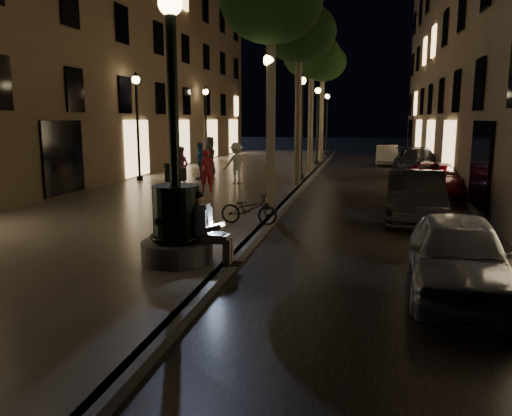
% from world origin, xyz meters
% --- Properties ---
extents(ground, '(120.00, 120.00, 0.00)m').
position_xyz_m(ground, '(0.00, 15.00, 0.00)').
color(ground, black).
rests_on(ground, ground).
extents(cobble_lane, '(6.00, 45.00, 0.02)m').
position_xyz_m(cobble_lane, '(3.00, 15.00, 0.01)').
color(cobble_lane, black).
rests_on(cobble_lane, ground).
extents(promenade, '(8.00, 45.00, 0.20)m').
position_xyz_m(promenade, '(-4.00, 15.00, 0.10)').
color(promenade, '#635D57').
rests_on(promenade, ground).
extents(curb_strip, '(0.25, 45.00, 0.20)m').
position_xyz_m(curb_strip, '(0.00, 15.00, 0.10)').
color(curb_strip, '#59595B').
rests_on(curb_strip, ground).
extents(building_left, '(8.00, 36.00, 15.00)m').
position_xyz_m(building_left, '(-12.00, 18.00, 7.50)').
color(building_left, brown).
rests_on(building_left, ground).
extents(fountain_lamppost, '(1.40, 1.40, 5.21)m').
position_xyz_m(fountain_lamppost, '(-1.00, 2.00, 1.21)').
color(fountain_lamppost, '#59595B').
rests_on(fountain_lamppost, promenade).
extents(seated_man_laptop, '(1.03, 0.35, 1.40)m').
position_xyz_m(seated_man_laptop, '(-0.39, 2.00, 0.93)').
color(seated_man_laptop, tan).
rests_on(seated_man_laptop, promenade).
extents(tree_near, '(3.00, 3.00, 7.30)m').
position_xyz_m(tree_near, '(-0.25, 8.00, 6.24)').
color(tree_near, '#6B604C').
rests_on(tree_near, promenade).
extents(tree_second, '(3.00, 3.00, 7.40)m').
position_xyz_m(tree_second, '(-0.20, 14.00, 6.33)').
color(tree_second, '#6B604C').
rests_on(tree_second, promenade).
extents(tree_third, '(3.00, 3.00, 7.20)m').
position_xyz_m(tree_third, '(-0.30, 20.00, 6.14)').
color(tree_third, '#6B604C').
rests_on(tree_third, promenade).
extents(tree_far, '(3.00, 3.00, 7.50)m').
position_xyz_m(tree_far, '(-0.22, 26.00, 6.43)').
color(tree_far, '#6B604C').
rests_on(tree_far, promenade).
extents(lamp_curb_a, '(0.36, 0.36, 4.81)m').
position_xyz_m(lamp_curb_a, '(-0.30, 8.00, 3.24)').
color(lamp_curb_a, black).
rests_on(lamp_curb_a, promenade).
extents(lamp_curb_b, '(0.36, 0.36, 4.81)m').
position_xyz_m(lamp_curb_b, '(-0.30, 16.00, 3.24)').
color(lamp_curb_b, black).
rests_on(lamp_curb_b, promenade).
extents(lamp_curb_c, '(0.36, 0.36, 4.81)m').
position_xyz_m(lamp_curb_c, '(-0.30, 24.00, 3.24)').
color(lamp_curb_c, black).
rests_on(lamp_curb_c, promenade).
extents(lamp_curb_d, '(0.36, 0.36, 4.81)m').
position_xyz_m(lamp_curb_d, '(-0.30, 32.00, 3.24)').
color(lamp_curb_d, black).
rests_on(lamp_curb_d, promenade).
extents(lamp_left_b, '(0.36, 0.36, 4.81)m').
position_xyz_m(lamp_left_b, '(-7.40, 14.00, 3.24)').
color(lamp_left_b, black).
rests_on(lamp_left_b, promenade).
extents(lamp_left_c, '(0.36, 0.36, 4.81)m').
position_xyz_m(lamp_left_c, '(-7.40, 24.00, 3.24)').
color(lamp_left_c, black).
rests_on(lamp_left_c, promenade).
extents(stroller, '(0.63, 1.18, 1.18)m').
position_xyz_m(stroller, '(-4.61, 11.29, 0.79)').
color(stroller, black).
rests_on(stroller, promenade).
extents(car_front, '(1.88, 4.06, 1.35)m').
position_xyz_m(car_front, '(4.14, 1.76, 0.67)').
color(car_front, '#A3A6AB').
rests_on(car_front, ground).
extents(car_second, '(1.82, 4.53, 1.46)m').
position_xyz_m(car_second, '(4.03, 8.01, 0.73)').
color(car_second, black).
rests_on(car_second, ground).
extents(car_third, '(2.18, 4.67, 1.29)m').
position_xyz_m(car_third, '(5.20, 13.00, 0.65)').
color(car_third, maroon).
rests_on(car_third, ground).
extents(car_rear, '(2.16, 5.17, 1.49)m').
position_xyz_m(car_rear, '(5.20, 19.58, 0.75)').
color(car_rear, '#2D2D32').
rests_on(car_rear, ground).
extents(car_fifth, '(1.44, 3.92, 1.28)m').
position_xyz_m(car_fifth, '(4.00, 26.53, 0.64)').
color(car_fifth, '#AFAEA9').
rests_on(car_fifth, ground).
extents(pedestrian_red, '(0.68, 0.55, 1.62)m').
position_xyz_m(pedestrian_red, '(-3.26, 11.10, 1.01)').
color(pedestrian_red, '#B2232B').
rests_on(pedestrian_red, promenade).
extents(pedestrian_pink, '(0.86, 0.70, 1.63)m').
position_xyz_m(pedestrian_pink, '(-4.99, 12.80, 1.01)').
color(pedestrian_pink, '#C56897').
rests_on(pedestrian_pink, promenade).
extents(pedestrian_white, '(1.31, 1.18, 1.76)m').
position_xyz_m(pedestrian_white, '(-2.82, 13.84, 1.08)').
color(pedestrian_white, white).
rests_on(pedestrian_white, promenade).
extents(pedestrian_blue, '(0.91, 1.06, 1.71)m').
position_xyz_m(pedestrian_blue, '(-4.77, 14.79, 1.05)').
color(pedestrian_blue, '#26548B').
rests_on(pedestrian_blue, promenade).
extents(pedestrian_dark, '(0.83, 1.06, 1.91)m').
position_xyz_m(pedestrian_dark, '(-4.85, 16.45, 1.15)').
color(pedestrian_dark, '#2E2D32').
rests_on(pedestrian_dark, promenade).
extents(bicycle, '(1.55, 0.60, 0.80)m').
position_xyz_m(bicycle, '(-0.40, 5.69, 0.60)').
color(bicycle, black).
rests_on(bicycle, promenade).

